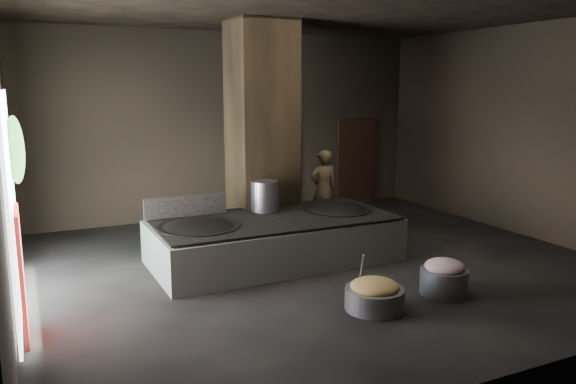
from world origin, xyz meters
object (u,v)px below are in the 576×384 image
hearth_platform (275,241)px  meat_basin (444,281)px  wok_left (199,231)px  wok_right (337,214)px  stock_pot (265,196)px  cook (323,189)px  veg_basin (374,299)px

hearth_platform → meat_basin: bearing=-58.6°
wok_left → meat_basin: 4.14m
wok_left → meat_basin: bearing=-39.9°
wok_right → stock_pot: bearing=159.0°
wok_left → stock_pot: size_ratio=2.42×
wok_left → meat_basin: size_ratio=1.90×
cook → veg_basin: cook is taller
hearth_platform → cook: 2.75m
meat_basin → hearth_platform: bearing=122.4°
hearth_platform → veg_basin: size_ratio=5.15×
hearth_platform → wok_right: 1.40m
hearth_platform → cook: size_ratio=2.49×
hearth_platform → wok_right: (1.35, 0.05, 0.36)m
stock_pot → hearth_platform: bearing=-95.2°
cook → meat_basin: 4.54m
stock_pot → meat_basin: bearing=-62.9°
stock_pot → veg_basin: 3.43m
wok_right → hearth_platform: bearing=-177.9°
stock_pot → veg_basin: bearing=-84.3°
stock_pot → cook: (1.97, 1.25, -0.23)m
hearth_platform → stock_pot: (0.05, 0.55, 0.74)m
cook → meat_basin: cook is taller
wok_left → cook: (3.47, 1.85, 0.15)m
stock_pot → meat_basin: size_ratio=0.79×
cook → meat_basin: bearing=90.9°
wok_left → veg_basin: size_ratio=1.62×
stock_pot → veg_basin: size_ratio=0.67×
wok_left → meat_basin: wok_left is taller
meat_basin → stock_pot: bearing=117.1°
wok_right → meat_basin: 2.81m
hearth_platform → veg_basin: hearth_platform is taller
wok_right → veg_basin: wok_right is taller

